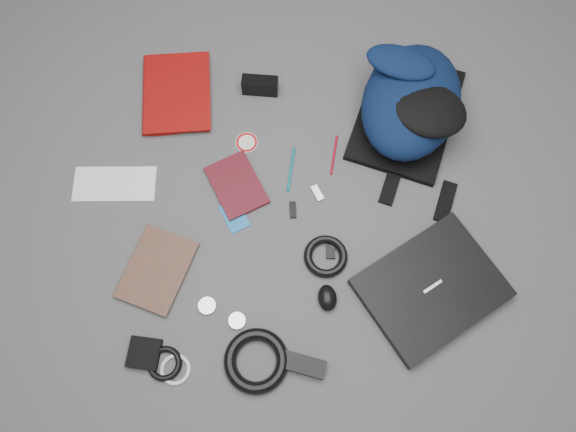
{
  "coord_description": "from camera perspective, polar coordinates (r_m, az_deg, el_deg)",
  "views": [
    {
      "loc": [
        -0.04,
        -0.55,
        1.58
      ],
      "look_at": [
        0.0,
        0.0,
        0.02
      ],
      "focal_mm": 35.0,
      "sensor_mm": 36.0,
      "label": 1
    }
  ],
  "objects": [
    {
      "name": "envelope",
      "position": [
        1.79,
        -17.2,
        3.14
      ],
      "size": [
        0.26,
        0.13,
        0.0
      ],
      "primitive_type": "cube",
      "rotation": [
        0.0,
        0.0,
        -0.07
      ],
      "color": "white",
      "rests_on": "ground"
    },
    {
      "name": "pen_red",
      "position": [
        1.75,
        4.7,
        6.21
      ],
      "size": [
        0.04,
        0.13,
        0.01
      ],
      "primitive_type": "cylinder",
      "rotation": [
        1.57,
        0.0,
        -0.24
      ],
      "color": "#A70C1F",
      "rests_on": "ground"
    },
    {
      "name": "headphone_right",
      "position": [
        1.6,
        -5.19,
        -10.55
      ],
      "size": [
        0.06,
        0.06,
        0.01
      ],
      "primitive_type": "cylinder",
      "rotation": [
        0.0,
        0.0,
        -0.35
      ],
      "color": "silver",
      "rests_on": "ground"
    },
    {
      "name": "power_brick",
      "position": [
        1.57,
        1.63,
        -14.88
      ],
      "size": [
        0.13,
        0.08,
        0.03
      ],
      "primitive_type": "cube",
      "rotation": [
        0.0,
        0.0,
        -0.34
      ],
      "color": "black",
      "rests_on": "ground"
    },
    {
      "name": "usb_black",
      "position": [
        1.68,
        0.5,
        0.63
      ],
      "size": [
        0.02,
        0.05,
        0.01
      ],
      "primitive_type": "cube",
      "rotation": [
        0.0,
        0.0,
        -0.03
      ],
      "color": "black",
      "rests_on": "ground"
    },
    {
      "name": "ground",
      "position": [
        1.67,
        0.0,
        -0.23
      ],
      "size": [
        4.0,
        4.0,
        0.0
      ],
      "primitive_type": "plane",
      "color": "#4F4F51",
      "rests_on": "ground"
    },
    {
      "name": "key_fob",
      "position": [
        1.64,
        4.35,
        -3.66
      ],
      "size": [
        0.03,
        0.04,
        0.01
      ],
      "primitive_type": "cube",
      "rotation": [
        0.0,
        0.0,
        -0.07
      ],
      "color": "black",
      "rests_on": "ground"
    },
    {
      "name": "backpack",
      "position": [
        1.77,
        12.4,
        11.31
      ],
      "size": [
        0.47,
        0.54,
        0.19
      ],
      "primitive_type": null,
      "rotation": [
        0.0,
        0.0,
        -0.41
      ],
      "color": "black",
      "rests_on": "ground"
    },
    {
      "name": "laptop",
      "position": [
        1.65,
        14.33,
        -7.09
      ],
      "size": [
        0.47,
        0.43,
        0.04
      ],
      "primitive_type": "cube",
      "rotation": [
        0.0,
        0.0,
        0.5
      ],
      "color": "black",
      "rests_on": "ground"
    },
    {
      "name": "compact_camera",
      "position": [
        1.84,
        -2.86,
        13.1
      ],
      "size": [
        0.12,
        0.06,
        0.06
      ],
      "primitive_type": "cube",
      "rotation": [
        0.0,
        0.0,
        -0.16
      ],
      "color": "black",
      "rests_on": "ground"
    },
    {
      "name": "dvd_case",
      "position": [
        1.71,
        -5.25,
        3.12
      ],
      "size": [
        0.2,
        0.23,
        0.02
      ],
      "primitive_type": "cube",
      "rotation": [
        0.0,
        0.0,
        0.39
      ],
      "color": "#430D14",
      "rests_on": "ground"
    },
    {
      "name": "earbud_coil",
      "position": [
        1.61,
        -12.42,
        -14.43
      ],
      "size": [
        0.1,
        0.1,
        0.02
      ],
      "primitive_type": "torus",
      "rotation": [
        0.0,
        0.0,
        -0.1
      ],
      "color": "black",
      "rests_on": "ground"
    },
    {
      "name": "usb_silver",
      "position": [
        1.7,
        3.0,
        2.33
      ],
      "size": [
        0.04,
        0.06,
        0.01
      ],
      "primitive_type": "cube",
      "rotation": [
        0.0,
        0.0,
        0.39
      ],
      "color": "silver",
      "rests_on": "ground"
    },
    {
      "name": "white_cable_coil",
      "position": [
        1.61,
        -11.38,
        -15.04
      ],
      "size": [
        0.1,
        0.1,
        0.01
      ],
      "primitive_type": "torus",
      "rotation": [
        0.0,
        0.0,
        -0.24
      ],
      "color": "white",
      "rests_on": "ground"
    },
    {
      "name": "id_badge",
      "position": [
        1.68,
        -5.46,
        -0.02
      ],
      "size": [
        0.09,
        0.11,
        0.0
      ],
      "primitive_type": "cube",
      "rotation": [
        0.0,
        0.0,
        0.39
      ],
      "color": "#1970BB",
      "rests_on": "ground"
    },
    {
      "name": "headphone_left",
      "position": [
        1.61,
        -8.21,
        -9.02
      ],
      "size": [
        0.06,
        0.06,
        0.01
      ],
      "primitive_type": "cylinder",
      "rotation": [
        0.0,
        0.0,
        0.21
      ],
      "color": "silver",
      "rests_on": "ground"
    },
    {
      "name": "textbook_red",
      "position": [
        1.89,
        -14.53,
        11.77
      ],
      "size": [
        0.22,
        0.29,
        0.03
      ],
      "primitive_type": "imported",
      "rotation": [
        0.0,
        0.0,
        -0.0
      ],
      "color": "maroon",
      "rests_on": "ground"
    },
    {
      "name": "sticker_disc",
      "position": [
        1.77,
        -4.23,
        7.46
      ],
      "size": [
        0.08,
        0.08,
        0.0
      ],
      "primitive_type": "cylinder",
      "rotation": [
        0.0,
        0.0,
        -0.22
      ],
      "color": "white",
      "rests_on": "ground"
    },
    {
      "name": "pouch",
      "position": [
        1.62,
        -14.4,
        -13.35
      ],
      "size": [
        0.1,
        0.1,
        0.02
      ],
      "primitive_type": "cube",
      "rotation": [
        0.0,
        0.0,
        -0.21
      ],
      "color": "black",
      "rests_on": "ground"
    },
    {
      "name": "pen_teal",
      "position": [
        1.73,
        0.3,
        4.76
      ],
      "size": [
        0.04,
        0.15,
        0.01
      ],
      "primitive_type": "cylinder",
      "rotation": [
        1.57,
        0.0,
        -0.21
      ],
      "color": "#0D7479",
      "rests_on": "ground"
    },
    {
      "name": "cable_coil",
      "position": [
        1.63,
        3.85,
        -4.1
      ],
      "size": [
        0.13,
        0.13,
        0.02
      ],
      "primitive_type": "torus",
      "rotation": [
        0.0,
        0.0,
        0.01
      ],
      "color": "black",
      "rests_on": "ground"
    },
    {
      "name": "comic_book",
      "position": [
        1.69,
        -15.7,
        -4.3
      ],
      "size": [
        0.25,
        0.28,
        0.02
      ],
      "primitive_type": "imported",
      "rotation": [
        0.0,
        0.0,
        -0.44
      ],
      "color": "#B65D0D",
      "rests_on": "ground"
    },
    {
      "name": "power_cord_coil",
      "position": [
        1.57,
        -3.24,
        -14.47
      ],
      "size": [
        0.21,
        0.21,
        0.03
      ],
      "primitive_type": "torus",
      "rotation": [
        0.0,
        0.0,
        0.19
      ],
      "color": "black",
      "rests_on": "ground"
    },
    {
      "name": "mouse",
      "position": [
        1.59,
        4.02,
        -8.29
      ],
      "size": [
        0.06,
        0.08,
        0.04
      ],
      "primitive_type": "ellipsoid",
      "rotation": [
        0.0,
        0.0,
        0.02
      ],
      "color": "black",
      "rests_on": "ground"
    }
  ]
}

